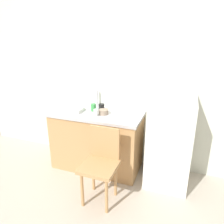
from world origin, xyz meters
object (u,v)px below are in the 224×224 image
object	(u,v)px
terracotta_bowl	(104,112)
cup_white	(96,113)
chair	(101,162)
cup_green	(93,107)
cup_black	(102,107)
refrigerator	(170,142)
dish_tray	(73,109)

from	to	relation	value
terracotta_bowl	cup_white	world-z (taller)	cup_white
cup_white	chair	bearing A→B (deg)	-60.92
cup_green	cup_black	bearing A→B (deg)	33.23
terracotta_bowl	refrigerator	bearing A→B (deg)	2.07
refrigerator	cup_black	distance (m)	1.06
terracotta_bowl	cup_green	xyz separation A→B (m)	(-0.19, 0.08, 0.02)
cup_black	cup_white	xyz separation A→B (m)	(0.02, -0.24, -0.00)
chair	cup_green	xyz separation A→B (m)	(-0.38, 0.65, 0.42)
terracotta_bowl	cup_black	size ratio (longest dim) A/B	1.40
cup_black	cup_green	distance (m)	0.12
dish_tray	cup_black	distance (m)	0.41
chair	terracotta_bowl	size ratio (longest dim) A/B	6.73
chair	terracotta_bowl	bearing A→B (deg)	109.21
refrigerator	dish_tray	bearing A→B (deg)	-177.35
terracotta_bowl	cup_black	bearing A→B (deg)	121.87
chair	terracotta_bowl	xyz separation A→B (m)	(-0.19, 0.58, 0.40)
terracotta_bowl	cup_green	bearing A→B (deg)	157.34
refrigerator	dish_tray	distance (m)	1.40
cup_white	cup_green	bearing A→B (deg)	123.47
cup_green	cup_white	xyz separation A→B (m)	(0.12, -0.18, -0.01)
dish_tray	terracotta_bowl	xyz separation A→B (m)	(0.45, 0.03, 0.01)
dish_tray	terracotta_bowl	size ratio (longest dim) A/B	2.12
refrigerator	terracotta_bowl	bearing A→B (deg)	-177.93
refrigerator	cup_black	world-z (taller)	refrigerator
cup_green	cup_white	distance (m)	0.21
chair	cup_black	bearing A→B (deg)	112.05
terracotta_bowl	cup_green	size ratio (longest dim) A/B	1.26
dish_tray	chair	bearing A→B (deg)	-40.00
cup_black	cup_green	xyz separation A→B (m)	(-0.10, -0.06, 0.01)
refrigerator	terracotta_bowl	world-z (taller)	refrigerator
dish_tray	terracotta_bowl	distance (m)	0.46
refrigerator	cup_white	bearing A→B (deg)	-172.29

